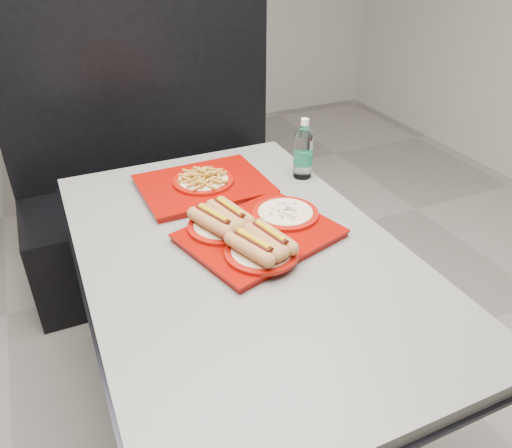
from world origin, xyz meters
name	(u,v)px	position (x,y,z in m)	size (l,w,h in m)	color
ground	(244,413)	(0.00, 0.00, 0.00)	(6.00, 6.00, 0.00)	gray
diner_table	(242,292)	(0.00, 0.00, 0.58)	(0.92, 1.42, 0.75)	black
booth_bench	(158,193)	(0.00, 1.09, 0.40)	(1.30, 0.57, 1.35)	black
tray_near	(255,231)	(0.05, 0.02, 0.78)	(0.51, 0.45, 0.10)	#7F0803
tray_far	(203,182)	(0.02, 0.41, 0.78)	(0.45, 0.36, 0.09)	#7F0803
water_bottle	(303,152)	(0.40, 0.35, 0.85)	(0.07, 0.07, 0.23)	silver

